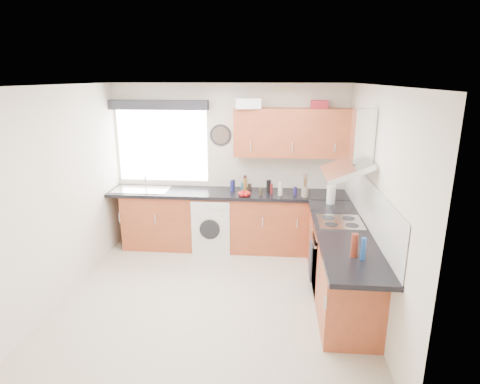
# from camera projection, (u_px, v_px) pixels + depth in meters

# --- Properties ---
(ground_plane) EXTENTS (3.60, 3.60, 0.00)m
(ground_plane) POSITION_uv_depth(u_px,v_px,m) (213.00, 297.00, 4.88)
(ground_plane) COLOR beige
(ceiling) EXTENTS (3.60, 3.60, 0.02)m
(ceiling) POSITION_uv_depth(u_px,v_px,m) (209.00, 85.00, 4.18)
(ceiling) COLOR white
(ceiling) RESTS_ON wall_back
(wall_back) EXTENTS (3.60, 0.02, 2.50)m
(wall_back) POSITION_uv_depth(u_px,v_px,m) (229.00, 166.00, 6.25)
(wall_back) COLOR silver
(wall_back) RESTS_ON ground_plane
(wall_front) EXTENTS (3.60, 0.02, 2.50)m
(wall_front) POSITION_uv_depth(u_px,v_px,m) (171.00, 275.00, 2.81)
(wall_front) COLOR silver
(wall_front) RESTS_ON ground_plane
(wall_left) EXTENTS (0.02, 3.60, 2.50)m
(wall_left) POSITION_uv_depth(u_px,v_px,m) (59.00, 195.00, 4.68)
(wall_left) COLOR silver
(wall_left) RESTS_ON ground_plane
(wall_right) EXTENTS (0.02, 3.60, 2.50)m
(wall_right) POSITION_uv_depth(u_px,v_px,m) (374.00, 204.00, 4.38)
(wall_right) COLOR silver
(wall_right) RESTS_ON ground_plane
(window) EXTENTS (1.40, 0.02, 1.10)m
(window) POSITION_uv_depth(u_px,v_px,m) (162.00, 146.00, 6.25)
(window) COLOR silver
(window) RESTS_ON wall_back
(window_blind) EXTENTS (1.50, 0.18, 0.14)m
(window_blind) POSITION_uv_depth(u_px,v_px,m) (159.00, 105.00, 5.99)
(window_blind) COLOR #27272E
(window_blind) RESTS_ON wall_back
(splashback) EXTENTS (0.01, 3.00, 0.54)m
(splashback) POSITION_uv_depth(u_px,v_px,m) (367.00, 202.00, 4.68)
(splashback) COLOR white
(splashback) RESTS_ON wall_right
(base_cab_back) EXTENTS (3.00, 0.58, 0.86)m
(base_cab_back) POSITION_uv_depth(u_px,v_px,m) (221.00, 221.00, 6.21)
(base_cab_back) COLOR brown
(base_cab_back) RESTS_ON ground_plane
(base_cab_corner) EXTENTS (0.60, 0.60, 0.86)m
(base_cab_corner) POSITION_uv_depth(u_px,v_px,m) (326.00, 225.00, 6.07)
(base_cab_corner) COLOR brown
(base_cab_corner) RESTS_ON ground_plane
(base_cab_right) EXTENTS (0.58, 2.10, 0.86)m
(base_cab_right) POSITION_uv_depth(u_px,v_px,m) (340.00, 265.00, 4.77)
(base_cab_right) COLOR brown
(base_cab_right) RESTS_ON ground_plane
(worktop_back) EXTENTS (3.60, 0.62, 0.05)m
(worktop_back) POSITION_uv_depth(u_px,v_px,m) (227.00, 193.00, 6.07)
(worktop_back) COLOR black
(worktop_back) RESTS_ON base_cab_back
(worktop_right) EXTENTS (0.62, 2.42, 0.05)m
(worktop_right) POSITION_uv_depth(u_px,v_px,m) (344.00, 234.00, 4.50)
(worktop_right) COLOR black
(worktop_right) RESTS_ON base_cab_right
(sink) EXTENTS (0.84, 0.46, 0.10)m
(sink) POSITION_uv_depth(u_px,v_px,m) (142.00, 187.00, 6.16)
(sink) COLOR silver
(sink) RESTS_ON worktop_back
(oven) EXTENTS (0.56, 0.58, 0.85)m
(oven) POSITION_uv_depth(u_px,v_px,m) (337.00, 260.00, 4.92)
(oven) COLOR black
(oven) RESTS_ON ground_plane
(hob_plate) EXTENTS (0.52, 0.52, 0.01)m
(hob_plate) POSITION_uv_depth(u_px,v_px,m) (340.00, 222.00, 4.78)
(hob_plate) COLOR silver
(hob_plate) RESTS_ON worktop_right
(extractor_hood) EXTENTS (0.52, 0.78, 0.66)m
(extractor_hood) POSITION_uv_depth(u_px,v_px,m) (354.00, 152.00, 4.54)
(extractor_hood) COLOR silver
(extractor_hood) RESTS_ON wall_right
(upper_cabinets) EXTENTS (1.70, 0.35, 0.70)m
(upper_cabinets) POSITION_uv_depth(u_px,v_px,m) (292.00, 133.00, 5.85)
(upper_cabinets) COLOR brown
(upper_cabinets) RESTS_ON wall_back
(washing_machine) EXTENTS (0.59, 0.57, 0.83)m
(washing_machine) POSITION_uv_depth(u_px,v_px,m) (213.00, 223.00, 6.18)
(washing_machine) COLOR silver
(washing_machine) RESTS_ON ground_plane
(wall_clock) EXTENTS (0.33, 0.04, 0.33)m
(wall_clock) POSITION_uv_depth(u_px,v_px,m) (221.00, 135.00, 6.11)
(wall_clock) COLOR #27272E
(wall_clock) RESTS_ON wall_back
(casserole) EXTENTS (0.39, 0.32, 0.14)m
(casserole) POSITION_uv_depth(u_px,v_px,m) (248.00, 103.00, 5.69)
(casserole) COLOR silver
(casserole) RESTS_ON upper_cabinets
(storage_box) EXTENTS (0.24, 0.20, 0.11)m
(storage_box) POSITION_uv_depth(u_px,v_px,m) (319.00, 104.00, 5.80)
(storage_box) COLOR #B72533
(storage_box) RESTS_ON upper_cabinets
(utensil_pot) EXTENTS (0.11, 0.11, 0.14)m
(utensil_pot) POSITION_uv_depth(u_px,v_px,m) (305.00, 192.00, 5.80)
(utensil_pot) COLOR gray
(utensil_pot) RESTS_ON worktop_back
(kitchen_roll) EXTENTS (0.15, 0.15, 0.25)m
(kitchen_roll) POSITION_uv_depth(u_px,v_px,m) (331.00, 195.00, 5.47)
(kitchen_roll) COLOR silver
(kitchen_roll) RESTS_ON worktop_right
(tomato_cluster) EXTENTS (0.19, 0.19, 0.07)m
(tomato_cluster) POSITION_uv_depth(u_px,v_px,m) (244.00, 194.00, 5.84)
(tomato_cluster) COLOR #B01411
(tomato_cluster) RESTS_ON worktop_back
(jar_0) EXTENTS (0.05, 0.05, 0.12)m
(jar_0) POSITION_uv_depth(u_px,v_px,m) (295.00, 191.00, 5.89)
(jar_0) COLOR navy
(jar_0) RESTS_ON worktop_back
(jar_1) EXTENTS (0.06, 0.06, 0.09)m
(jar_1) POSITION_uv_depth(u_px,v_px,m) (250.00, 187.00, 6.16)
(jar_1) COLOR #3A2A20
(jar_1) RESTS_ON worktop_back
(jar_2) EXTENTS (0.07, 0.07, 0.19)m
(jar_2) POSITION_uv_depth(u_px,v_px,m) (280.00, 189.00, 5.85)
(jar_2) COLOR #B8B09D
(jar_2) RESTS_ON worktop_back
(jar_3) EXTENTS (0.06, 0.06, 0.20)m
(jar_3) POSITION_uv_depth(u_px,v_px,m) (245.00, 185.00, 6.03)
(jar_3) COLOR brown
(jar_3) RESTS_ON worktop_back
(jar_4) EXTENTS (0.05, 0.05, 0.21)m
(jar_4) POSITION_uv_depth(u_px,v_px,m) (245.00, 182.00, 6.19)
(jar_4) COLOR #44181E
(jar_4) RESTS_ON worktop_back
(jar_5) EXTENTS (0.05, 0.05, 0.11)m
(jar_5) POSITION_uv_depth(u_px,v_px,m) (261.00, 192.00, 5.86)
(jar_5) COLOR #362C1E
(jar_5) RESTS_ON worktop_back
(jar_6) EXTENTS (0.06, 0.06, 0.11)m
(jar_6) POSITION_uv_depth(u_px,v_px,m) (243.00, 186.00, 6.15)
(jar_6) COLOR #1B5E85
(jar_6) RESTS_ON worktop_back
(jar_7) EXTENTS (0.06, 0.06, 0.16)m
(jar_7) POSITION_uv_depth(u_px,v_px,m) (232.00, 186.00, 6.11)
(jar_7) COLOR navy
(jar_7) RESTS_ON worktop_back
(jar_8) EXTENTS (0.04, 0.04, 0.16)m
(jar_8) POSITION_uv_depth(u_px,v_px,m) (271.00, 189.00, 5.93)
(jar_8) COLOR maroon
(jar_8) RESTS_ON worktop_back
(jar_9) EXTENTS (0.07, 0.07, 0.18)m
(jar_9) POSITION_uv_depth(u_px,v_px,m) (269.00, 186.00, 6.05)
(jar_9) COLOR black
(jar_9) RESTS_ON worktop_back
(jar_10) EXTENTS (0.05, 0.05, 0.16)m
(jar_10) POSITION_uv_depth(u_px,v_px,m) (233.00, 185.00, 6.13)
(jar_10) COLOR black
(jar_10) RESTS_ON worktop_back
(bottle_0) EXTENTS (0.05, 0.05, 0.22)m
(bottle_0) POSITION_uv_depth(u_px,v_px,m) (363.00, 249.00, 3.79)
(bottle_0) COLOR navy
(bottle_0) RESTS_ON worktop_right
(bottle_1) EXTENTS (0.07, 0.07, 0.23)m
(bottle_1) POSITION_uv_depth(u_px,v_px,m) (355.00, 245.00, 3.85)
(bottle_1) COLOR maroon
(bottle_1) RESTS_ON worktop_right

